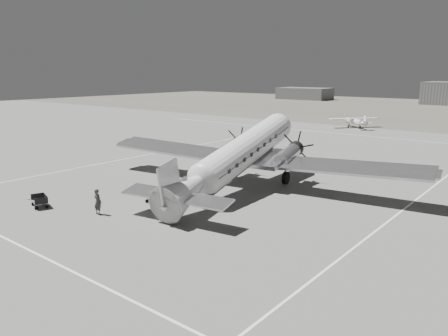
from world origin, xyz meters
The scene contains 13 objects.
ground centered at (0.00, 0.00, 0.00)m, with size 260.00×260.00×0.00m, color slate.
taxi_line_near centered at (0.00, -14.00, 0.01)m, with size 60.00×0.15×0.01m, color white.
taxi_line_right centered at (12.00, 0.00, 0.01)m, with size 0.15×80.00×0.01m, color white.
taxi_line_left centered at (-18.00, 10.00, 0.01)m, with size 0.15×60.00×0.01m, color white.
taxi_line_horizon centered at (0.00, 40.00, 0.01)m, with size 90.00×0.15×0.01m, color white.
shed_secondary centered at (-55.00, 115.00, 2.00)m, with size 18.00×10.00×4.00m, color #585858.
dc3_airliner centered at (-0.23, 3.16, 2.79)m, with size 29.35×20.36×5.59m, color silver, non-canonical shape.
light_plane_left centered at (-9.08, 48.62, 0.94)m, with size 9.05×7.34×1.88m, color white, non-canonical shape.
baggage_cart_near centered at (-2.81, -3.76, 0.43)m, with size 1.53×1.08×0.86m, color #585858, non-canonical shape.
baggage_cart_far centered at (-8.65, -9.55, 0.43)m, with size 1.54×1.08×0.87m, color #585858, non-canonical shape.
ground_crew centered at (-3.98, -7.91, 0.90)m, with size 0.65×0.43×1.79m, color #2D2D2D.
ramp_agent centered at (-2.20, -2.39, 0.78)m, with size 0.76×0.59×1.57m, color silver.
passenger centered at (-2.21, -2.26, 0.83)m, with size 0.81×0.53×1.67m, color #AAAAA8.
Camera 1 is at (20.52, -24.73, 9.53)m, focal length 35.00 mm.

